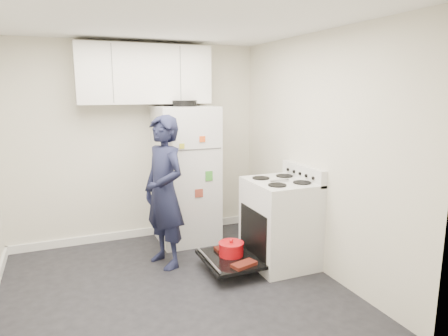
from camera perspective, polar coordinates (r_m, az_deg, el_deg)
name	(u,v)px	position (r m, az deg, el deg)	size (l,w,h in m)	color
room	(165,168)	(3.71, -8.36, -0.06)	(3.21, 3.21, 2.51)	black
electric_range	(279,223)	(4.49, 7.84, -7.84)	(0.66, 0.76, 1.10)	silver
open_oven_door	(231,255)	(4.37, 0.94, -12.29)	(0.55, 0.70, 0.22)	black
refrigerator	(186,174)	(5.08, -5.47, -0.88)	(0.72, 0.74, 1.79)	silver
upper_cabinets	(145,74)	(5.04, -11.27, 12.98)	(1.60, 0.33, 0.70)	silver
person	(164,192)	(4.37, -8.55, -3.43)	(0.61, 0.40, 1.66)	#171A34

